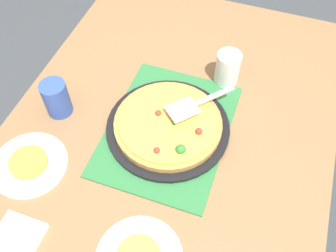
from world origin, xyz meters
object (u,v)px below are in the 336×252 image
at_px(pizza, 168,124).
at_px(napkin_stack, 17,239).
at_px(served_slice_right, 28,162).
at_px(plate_far_right, 30,164).
at_px(cup_near, 228,69).
at_px(cup_far, 56,98).
at_px(pizza_server, 196,104).
at_px(pizza_pan, 168,127).

relative_size(pizza, napkin_stack, 2.75).
bearing_deg(pizza, served_slice_right, -53.27).
xyz_separation_m(plate_far_right, cup_near, (-0.51, 0.45, 0.06)).
bearing_deg(cup_far, pizza_server, 105.33).
height_order(pizza, plate_far_right, pizza).
bearing_deg(pizza, cup_near, 155.84).
relative_size(pizza_pan, cup_near, 3.17).
distance_m(pizza, cup_far, 0.36).
bearing_deg(cup_near, cup_far, -57.39).
height_order(served_slice_right, pizza_server, pizza_server).
height_order(plate_far_right, cup_near, cup_near).
height_order(pizza, napkin_stack, pizza).
height_order(pizza_pan, served_slice_right, served_slice_right).
bearing_deg(pizza_pan, pizza, 57.27).
relative_size(served_slice_right, cup_near, 0.92).
xyz_separation_m(cup_near, pizza_server, (0.19, -0.05, 0.01)).
bearing_deg(pizza, plate_far_right, -53.27).
relative_size(pizza, plate_far_right, 1.50).
bearing_deg(pizza_pan, served_slice_right, -53.12).
bearing_deg(pizza_pan, pizza_server, 138.10).
bearing_deg(pizza_server, napkin_stack, -30.81).
bearing_deg(cup_far, served_slice_right, 4.26).
height_order(plate_far_right, cup_far, cup_far).
bearing_deg(served_slice_right, cup_near, 138.40).
bearing_deg(cup_near, pizza, -24.16).
distance_m(served_slice_right, pizza_server, 0.52).
height_order(pizza_pan, pizza_server, pizza_server).
bearing_deg(cup_near, pizza_pan, -24.41).
bearing_deg(plate_far_right, served_slice_right, 0.00).
height_order(plate_far_right, napkin_stack, napkin_stack).
bearing_deg(plate_far_right, pizza, 126.73).
bearing_deg(pizza_server, pizza, -41.18).
relative_size(cup_far, pizza_server, 0.60).
bearing_deg(pizza_pan, cup_near, 155.59).
xyz_separation_m(pizza, plate_far_right, (0.25, -0.34, -0.03)).
height_order(cup_near, cup_far, same).
distance_m(pizza_pan, cup_far, 0.36).
height_order(plate_far_right, served_slice_right, served_slice_right).
xyz_separation_m(pizza_pan, cup_far, (0.04, -0.35, 0.05)).
distance_m(cup_near, napkin_stack, 0.80).
bearing_deg(plate_far_right, napkin_stack, 23.35).
relative_size(plate_far_right, cup_far, 1.83).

